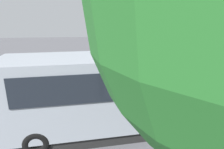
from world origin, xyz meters
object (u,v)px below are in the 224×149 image
(spectator_far_right, at_px, (59,89))
(traffic_cone, at_px, (140,74))
(spectator_far_left, at_px, (153,83))
(stunt_motorcycle, at_px, (115,66))
(spectator_left, at_px, (129,85))
(parked_motorcycle_silver, at_px, (186,94))
(tour_bus, at_px, (118,93))
(spectator_centre, at_px, (106,85))
(spectator_right, at_px, (82,86))

(spectator_far_right, height_order, traffic_cone, spectator_far_right)
(spectator_far_left, bearing_deg, stunt_motorcycle, -71.67)
(spectator_far_right, xyz_separation_m, traffic_cone, (-5.80, -4.68, -0.69))
(spectator_far_left, relative_size, traffic_cone, 2.86)
(spectator_left, relative_size, parked_motorcycle_silver, 0.81)
(tour_bus, height_order, spectator_far_right, tour_bus)
(spectator_left, relative_size, spectator_centre, 0.95)
(tour_bus, bearing_deg, traffic_cone, -112.48)
(spectator_right, bearing_deg, spectator_far_right, 8.29)
(parked_motorcycle_silver, relative_size, traffic_cone, 3.26)
(spectator_far_left, distance_m, spectator_right, 3.98)
(spectator_right, distance_m, spectator_far_right, 1.28)
(spectator_far_left, height_order, spectator_far_right, spectator_far_left)
(spectator_right, height_order, parked_motorcycle_silver, spectator_right)
(spectator_far_left, distance_m, spectator_far_right, 5.25)
(spectator_far_left, xyz_separation_m, spectator_left, (1.30, -0.23, -0.10))
(spectator_centre, relative_size, parked_motorcycle_silver, 0.85)
(spectator_right, xyz_separation_m, traffic_cone, (-4.53, -4.50, -0.74))
(spectator_left, height_order, traffic_cone, spectator_left)
(spectator_right, xyz_separation_m, parked_motorcycle_silver, (-5.86, 0.53, -0.56))
(spectator_centre, bearing_deg, spectator_left, -173.40)
(spectator_far_right, bearing_deg, tour_bus, 138.26)
(spectator_far_right, bearing_deg, spectator_right, -171.71)
(spectator_left, relative_size, traffic_cone, 2.64)
(tour_bus, distance_m, spectator_far_left, 3.61)
(traffic_cone, bearing_deg, parked_motorcycle_silver, 104.84)
(tour_bus, relative_size, spectator_far_left, 5.08)
(parked_motorcycle_silver, bearing_deg, spectator_far_right, -2.74)
(tour_bus, bearing_deg, spectator_far_right, -41.74)
(spectator_centre, height_order, traffic_cone, spectator_centre)
(spectator_far_left, bearing_deg, spectator_far_right, 1.04)
(tour_bus, distance_m, stunt_motorcycle, 7.24)
(spectator_far_right, bearing_deg, spectator_centre, -176.24)
(spectator_far_left, bearing_deg, spectator_centre, -1.55)
(parked_motorcycle_silver, xyz_separation_m, traffic_cone, (1.33, -5.03, -0.18))
(tour_bus, xyz_separation_m, spectator_centre, (0.26, -2.68, -0.60))
(spectator_right, distance_m, stunt_motorcycle, 5.10)
(spectator_centre, bearing_deg, spectator_far_right, 3.76)
(stunt_motorcycle, xyz_separation_m, traffic_cone, (-2.06, -0.04, -0.73))
(tour_bus, distance_m, spectator_left, 3.13)
(spectator_centre, relative_size, spectator_right, 1.00)
(tour_bus, distance_m, spectator_centre, 2.76)
(parked_motorcycle_silver, bearing_deg, spectator_right, -5.13)
(spectator_far_left, bearing_deg, parked_motorcycle_silver, 166.97)
(spectator_right, bearing_deg, tour_bus, 119.89)
(spectator_far_left, distance_m, traffic_cone, 4.69)
(parked_motorcycle_silver, bearing_deg, tour_bus, 26.76)
(stunt_motorcycle, bearing_deg, spectator_centre, 75.25)
(spectator_far_right, bearing_deg, stunt_motorcycle, -128.82)
(spectator_far_left, height_order, stunt_motorcycle, spectator_far_left)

